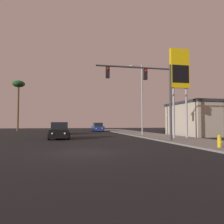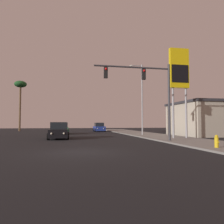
{
  "view_description": "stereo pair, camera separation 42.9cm",
  "coord_description": "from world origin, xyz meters",
  "px_view_note": "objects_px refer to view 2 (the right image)",
  "views": [
    {
      "loc": [
        -0.94,
        -11.99,
        1.58
      ],
      "look_at": [
        4.56,
        14.51,
        2.97
      ],
      "focal_mm": 35.0,
      "sensor_mm": 36.0,
      "label": 1
    },
    {
      "loc": [
        -0.52,
        -12.08,
        1.58
      ],
      "look_at": [
        4.56,
        14.51,
        2.97
      ],
      "focal_mm": 35.0,
      "sensor_mm": 36.0,
      "label": 2
    }
  ],
  "objects_px": {
    "gas_station_sign": "(179,73)",
    "fire_hydrant": "(217,141)",
    "car_green": "(62,129)",
    "palm_tree_far": "(20,87)",
    "car_blue": "(99,127)",
    "traffic_light_mast": "(149,86)",
    "street_lamp": "(141,96)",
    "car_black": "(59,131)"
  },
  "relations": [
    {
      "from": "car_black",
      "to": "palm_tree_far",
      "type": "distance_m",
      "value": 26.16
    },
    {
      "from": "car_blue",
      "to": "fire_hydrant",
      "type": "relative_size",
      "value": 5.71
    },
    {
      "from": "car_green",
      "to": "traffic_light_mast",
      "type": "relative_size",
      "value": 0.66
    },
    {
      "from": "traffic_light_mast",
      "to": "street_lamp",
      "type": "distance_m",
      "value": 9.66
    },
    {
      "from": "traffic_light_mast",
      "to": "car_black",
      "type": "bearing_deg",
      "value": 143.77
    },
    {
      "from": "traffic_light_mast",
      "to": "palm_tree_far",
      "type": "bearing_deg",
      "value": 119.51
    },
    {
      "from": "car_green",
      "to": "street_lamp",
      "type": "height_order",
      "value": "street_lamp"
    },
    {
      "from": "street_lamp",
      "to": "gas_station_sign",
      "type": "distance_m",
      "value": 6.92
    },
    {
      "from": "car_blue",
      "to": "fire_hydrant",
      "type": "height_order",
      "value": "car_blue"
    },
    {
      "from": "palm_tree_far",
      "to": "fire_hydrant",
      "type": "bearing_deg",
      "value": -61.64
    },
    {
      "from": "car_green",
      "to": "traffic_light_mast",
      "type": "distance_m",
      "value": 18.01
    },
    {
      "from": "car_green",
      "to": "car_black",
      "type": "relative_size",
      "value": 1.0
    },
    {
      "from": "gas_station_sign",
      "to": "fire_hydrant",
      "type": "xyz_separation_m",
      "value": [
        -2.09,
        -8.32,
        -6.13
      ]
    },
    {
      "from": "car_green",
      "to": "gas_station_sign",
      "type": "xyz_separation_m",
      "value": [
        11.92,
        -13.01,
        5.86
      ]
    },
    {
      "from": "traffic_light_mast",
      "to": "gas_station_sign",
      "type": "distance_m",
      "value": 5.49
    },
    {
      "from": "traffic_light_mast",
      "to": "palm_tree_far",
      "type": "relative_size",
      "value": 0.65
    },
    {
      "from": "car_black",
      "to": "palm_tree_far",
      "type": "height_order",
      "value": "palm_tree_far"
    },
    {
      "from": "car_blue",
      "to": "car_green",
      "type": "xyz_separation_m",
      "value": [
        -6.59,
        -8.24,
        0.0
      ]
    },
    {
      "from": "car_green",
      "to": "palm_tree_far",
      "type": "height_order",
      "value": "palm_tree_far"
    },
    {
      "from": "car_blue",
      "to": "car_green",
      "type": "bearing_deg",
      "value": 49.64
    },
    {
      "from": "traffic_light_mast",
      "to": "gas_station_sign",
      "type": "relative_size",
      "value": 0.73
    },
    {
      "from": "gas_station_sign",
      "to": "car_green",
      "type": "bearing_deg",
      "value": 132.49
    },
    {
      "from": "car_green",
      "to": "palm_tree_far",
      "type": "xyz_separation_m",
      "value": [
        -8.7,
        13.0,
        8.0
      ]
    },
    {
      "from": "car_blue",
      "to": "gas_station_sign",
      "type": "relative_size",
      "value": 0.48
    },
    {
      "from": "car_blue",
      "to": "gas_station_sign",
      "type": "xyz_separation_m",
      "value": [
        5.33,
        -21.25,
        5.86
      ]
    },
    {
      "from": "fire_hydrant",
      "to": "palm_tree_far",
      "type": "relative_size",
      "value": 0.08
    },
    {
      "from": "street_lamp",
      "to": "gas_station_sign",
      "type": "height_order",
      "value": "same"
    },
    {
      "from": "car_blue",
      "to": "street_lamp",
      "type": "height_order",
      "value": "street_lamp"
    },
    {
      "from": "gas_station_sign",
      "to": "palm_tree_far",
      "type": "xyz_separation_m",
      "value": [
        -20.62,
        26.02,
        2.14
      ]
    },
    {
      "from": "street_lamp",
      "to": "fire_hydrant",
      "type": "xyz_separation_m",
      "value": [
        -0.25,
        -14.83,
        -4.63
      ]
    },
    {
      "from": "car_blue",
      "to": "traffic_light_mast",
      "type": "height_order",
      "value": "traffic_light_mast"
    },
    {
      "from": "palm_tree_far",
      "to": "traffic_light_mast",
      "type": "bearing_deg",
      "value": -60.49
    },
    {
      "from": "traffic_light_mast",
      "to": "palm_tree_far",
      "type": "height_order",
      "value": "palm_tree_far"
    },
    {
      "from": "traffic_light_mast",
      "to": "fire_hydrant",
      "type": "distance_m",
      "value": 7.26
    },
    {
      "from": "car_green",
      "to": "street_lamp",
      "type": "distance_m",
      "value": 12.77
    },
    {
      "from": "fire_hydrant",
      "to": "palm_tree_far",
      "type": "distance_m",
      "value": 39.89
    },
    {
      "from": "car_black",
      "to": "street_lamp",
      "type": "xyz_separation_m",
      "value": [
        10.02,
        3.79,
        4.36
      ]
    },
    {
      "from": "traffic_light_mast",
      "to": "palm_tree_far",
      "type": "distance_m",
      "value": 33.39
    },
    {
      "from": "street_lamp",
      "to": "gas_station_sign",
      "type": "bearing_deg",
      "value": -74.25
    },
    {
      "from": "traffic_light_mast",
      "to": "fire_hydrant",
      "type": "height_order",
      "value": "traffic_light_mast"
    },
    {
      "from": "fire_hydrant",
      "to": "car_black",
      "type": "bearing_deg",
      "value": 131.51
    },
    {
      "from": "street_lamp",
      "to": "traffic_light_mast",
      "type": "bearing_deg",
      "value": -104.76
    }
  ]
}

